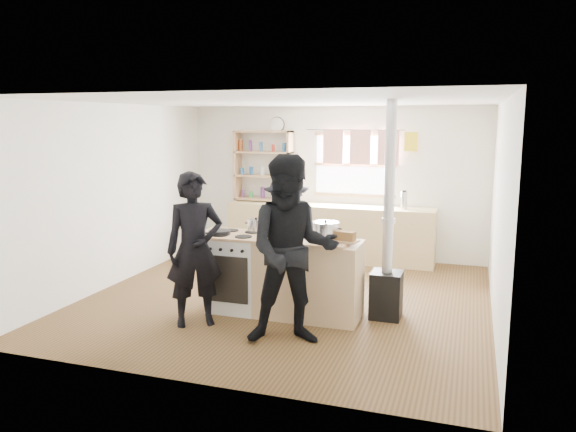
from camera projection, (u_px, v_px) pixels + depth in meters
The scene contains 14 objects.
ground at pixel (287, 299), 7.24m from camera, with size 5.00×5.00×0.01m, color brown.
back_counter at pixel (329, 232), 9.24m from camera, with size 3.40×0.55×0.90m, color tan.
shelving_unit at pixel (263, 165), 9.54m from camera, with size 1.00×0.28×1.20m.
thermos at pixel (404, 200), 8.77m from camera, with size 0.10×0.10×0.27m, color silver.
cooking_island at pixel (284, 276), 6.60m from camera, with size 1.97×0.64×0.93m.
skillet_greens at pixel (219, 232), 6.66m from camera, with size 0.36×0.36×0.05m.
roast_tray at pixel (284, 233), 6.58m from camera, with size 0.34×0.31×0.07m.
stockpot_stove at pixel (256, 225), 6.82m from camera, with size 0.21×0.21×0.18m.
stockpot_counter at pixel (325, 231), 6.36m from camera, with size 0.31×0.31×0.23m.
bread_board at pixel (345, 238), 6.24m from camera, with size 0.31×0.25×0.12m.
flue_heater at pixel (387, 264), 6.44m from camera, with size 0.35×0.35×2.50m.
person_near_left at pixel (195, 249), 6.19m from camera, with size 0.63×0.41×1.72m, color black.
person_near_right at pixel (292, 251), 5.66m from camera, with size 0.94×0.73×1.94m, color black.
person_far at pixel (286, 233), 7.44m from camera, with size 1.02×0.59×1.58m, color black.
Camera 1 is at (2.19, -6.60, 2.26)m, focal length 35.00 mm.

